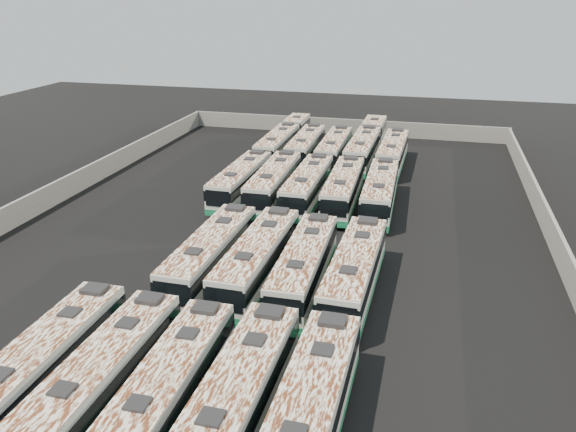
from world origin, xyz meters
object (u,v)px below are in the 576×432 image
Objects in this scene: bus_midback_far_right at (380,192)px; bus_back_center at (334,149)px; bus_front_center at (168,391)px; bus_front_far_right at (309,415)px; bus_back_right at (367,143)px; bus_midfront_right at (304,267)px; bus_back_left at (306,147)px; bus_front_right at (236,403)px; bus_midfront_center at (258,259)px; bus_midback_left at (274,183)px; bus_back_far_left at (284,139)px; bus_back_far_right at (393,153)px; bus_midfront_left at (211,255)px; bus_front_left at (102,379)px; bus_midfront_far_right at (355,272)px; bus_front_far_left at (43,366)px; bus_midback_right at (343,189)px; bus_midback_far_left at (241,181)px; bus_midback_center at (307,186)px.

bus_midback_far_right reaches higher than bus_back_center.
bus_front_center is at bearing -103.66° from bus_midback_far_right.
bus_back_right is at bearing 94.57° from bus_front_far_right.
bus_midfront_right is 1.01× the size of bus_back_left.
bus_midback_far_right is at bearing 77.11° from bus_midfront_right.
bus_front_right is 1.00× the size of bus_midfront_center.
bus_midback_left is 17.50m from bus_back_far_left.
bus_back_left reaches higher than bus_back_far_left.
bus_back_left is at bearing -41.73° from bus_back_far_left.
bus_back_far_right is at bearing 86.34° from bus_front_right.
bus_midback_left is at bearing 90.56° from bus_midfront_left.
bus_front_right is at bearing -1.50° from bus_front_center.
bus_front_left is 32.22m from bus_midback_far_right.
bus_back_right is (-3.37, 34.06, 0.01)m from bus_midfront_far_right.
bus_front_far_right is at bearing -85.07° from bus_back_right.
bus_front_left is at bearing -89.53° from bus_midfront_left.
bus_back_far_right is (6.87, 44.54, 0.03)m from bus_front_center.
bus_back_center is (-3.35, 44.50, -0.09)m from bus_front_right.
bus_front_left is 0.98× the size of bus_midfront_left.
bus_midback_far_right is 17.81m from bus_back_right.
bus_front_far_right is at bearing -77.24° from bus_midfront_right.
bus_back_far_right is at bearing 90.48° from bus_front_far_right.
bus_back_far_right is at bearing 72.09° from bus_front_far_left.
bus_midfront_right reaches higher than bus_front_far_left.
bus_midfront_center reaches higher than bus_front_center.
bus_midback_far_left is at bearing 179.86° from bus_midback_right.
bus_midback_right is at bearing -59.10° from bus_back_far_left.
bus_back_right is (-3.39, 17.49, 0.03)m from bus_midback_far_right.
bus_midfront_left is at bearing -179.25° from bus_midfront_far_right.
bus_front_right reaches higher than bus_midfront_left.
bus_back_far_left is (-3.46, 17.16, -0.07)m from bus_midback_left.
bus_back_center reaches higher than bus_front_center.
bus_midfront_left is 34.63m from bus_back_right.
bus_front_far_right reaches higher than bus_front_center.
bus_midfront_center is 1.03× the size of bus_midback_far_left.
bus_front_far_right is 15.72m from bus_midfront_center.
bus_front_left is 45.73m from bus_back_far_right.
bus_midfront_left is at bearing -113.55° from bus_midback_right.
bus_midback_center is 1.01× the size of bus_midback_right.
bus_midfront_right is (10.24, 13.79, 0.01)m from bus_front_far_left.
bus_midfront_left is at bearing 90.52° from bus_front_left.
bus_midback_far_right is at bearing 71.98° from bus_front_left.
bus_midfront_left is 1.02× the size of bus_midfront_right.
bus_midback_left is at bearing -90.97° from bus_back_left.
bus_front_right reaches higher than bus_midback_center.
bus_back_center is at bearing 114.93° from bus_midback_far_right.
bus_back_center is at bearing 84.00° from bus_midfront_left.
bus_front_far_left is 1.00× the size of bus_midback_far_left.
bus_front_left reaches higher than bus_back_far_left.
bus_midfront_far_right is 1.03× the size of bus_back_far_right.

